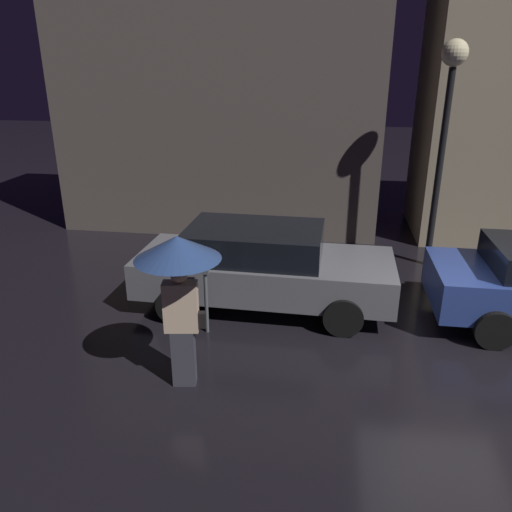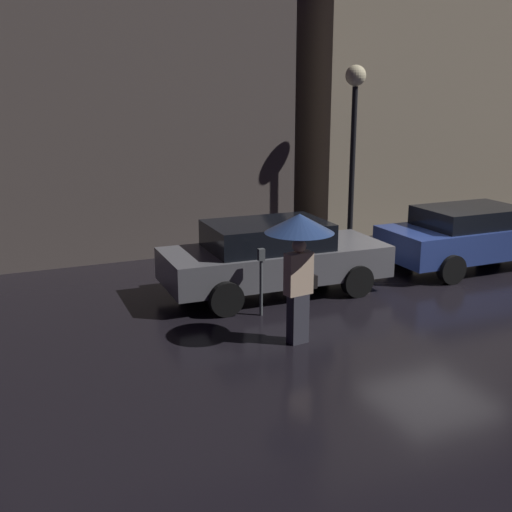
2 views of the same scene
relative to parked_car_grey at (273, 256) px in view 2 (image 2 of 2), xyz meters
name	(u,v)px [view 2 (image 2 of 2)]	position (x,y,z in m)	size (l,w,h in m)	color
ground_plane	(438,292)	(3.17, -1.33, -0.79)	(60.00, 60.00, 0.00)	black
building_facade_left	(125,112)	(-1.77, 5.17, 2.71)	(8.19, 3.00, 7.01)	#564C47
building_facade_right	(422,82)	(7.42, 5.17, 3.47)	(8.09, 3.00, 8.53)	gray
parked_car_grey	(273,256)	(0.00, 0.00, 0.00)	(4.64, 2.01, 1.51)	slate
parked_car_blue	(473,235)	(5.16, -0.05, -0.02)	(4.46, 2.02, 1.45)	navy
pedestrian_with_umbrella	(299,241)	(-0.74, -2.57, 0.95)	(1.13, 1.13, 2.19)	#383842
parking_meter	(261,275)	(-0.77, -1.13, 0.00)	(0.12, 0.10, 1.28)	#4C5154
street_lamp_near	(354,112)	(3.39, 2.53, 2.74)	(0.51, 0.51, 4.66)	black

